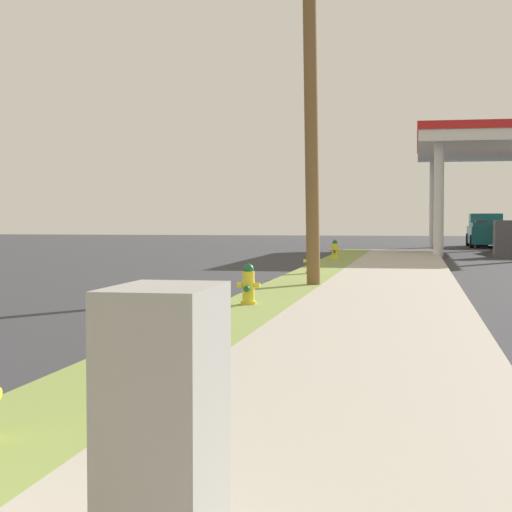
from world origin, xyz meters
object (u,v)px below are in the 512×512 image
object	(u,v)px
truck_teal_at_far_bay	(486,231)
fire_hydrant_third	(311,262)
fire_hydrant_second	(248,286)
fire_hydrant_fourth	(335,251)
utility_pole_midground	(311,83)
utility_cabinet	(165,444)

from	to	relation	value
truck_teal_at_far_bay	fire_hydrant_third	bearing A→B (deg)	-104.34
fire_hydrant_third	truck_teal_at_far_bay	xyz separation A→B (m)	(7.00, 27.39, 0.47)
fire_hydrant_second	fire_hydrant_fourth	bearing A→B (deg)	90.25
fire_hydrant_second	utility_pole_midground	xyz separation A→B (m)	(0.51, 4.92, 4.41)
fire_hydrant_fourth	utility_cabinet	distance (m)	28.90
fire_hydrant_third	utility_cabinet	xyz separation A→B (m)	(1.89, -20.34, 0.27)
truck_teal_at_far_bay	utility_pole_midground	bearing A→B (deg)	-101.80
utility_pole_midground	truck_teal_at_far_bay	size ratio (longest dim) A/B	1.72
fire_hydrant_fourth	truck_teal_at_far_bay	world-z (taller)	truck_teal_at_far_bay
utility_cabinet	fire_hydrant_second	bearing A→B (deg)	99.54
fire_hydrant_third	utility_cabinet	bearing A→B (deg)	-84.70
fire_hydrant_second	fire_hydrant_third	bearing A→B (deg)	89.68
fire_hydrant_third	truck_teal_at_far_bay	world-z (taller)	truck_teal_at_far_bay
fire_hydrant_second	utility_cabinet	size ratio (longest dim) A/B	0.59
fire_hydrant_fourth	utility_pole_midground	distance (m)	13.17
fire_hydrant_fourth	truck_teal_at_far_bay	size ratio (longest dim) A/B	0.14
fire_hydrant_third	utility_pole_midground	size ratio (longest dim) A/B	0.08
truck_teal_at_far_bay	utility_cabinet	bearing A→B (deg)	-96.12
fire_hydrant_fourth	truck_teal_at_far_bay	bearing A→B (deg)	69.33
utility_cabinet	truck_teal_at_far_bay	world-z (taller)	truck_teal_at_far_bay
fire_hydrant_fourth	utility_cabinet	bearing A→B (deg)	-86.01
fire_hydrant_fourth	utility_pole_midground	xyz separation A→B (m)	(0.59, -12.40, 4.41)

